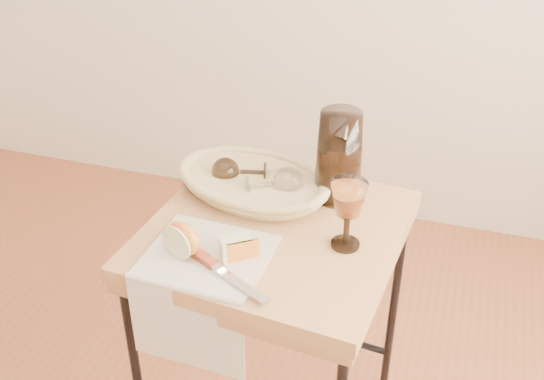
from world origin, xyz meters
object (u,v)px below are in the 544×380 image
(goblet_lying_b, at_px, (271,184))
(pitcher, at_px, (339,156))
(bread_basket, at_px, (253,184))
(table_knife, at_px, (222,270))
(apple_half, at_px, (183,238))
(goblet_lying_a, at_px, (242,172))
(side_table, at_px, (274,339))
(wine_goblet, at_px, (347,215))
(tea_towel, at_px, (207,256))

(goblet_lying_b, xyz_separation_m, pitcher, (0.16, 0.07, 0.07))
(bread_basket, relative_size, pitcher, 1.33)
(table_knife, bearing_deg, apple_half, -173.24)
(goblet_lying_b, bearing_deg, bread_basket, 128.93)
(goblet_lying_a, bearing_deg, apple_half, 70.84)
(side_table, relative_size, wine_goblet, 4.34)
(tea_towel, distance_m, wine_goblet, 0.33)
(apple_half, height_order, table_knife, apple_half)
(side_table, relative_size, goblet_lying_b, 5.84)
(pitcher, bearing_deg, wine_goblet, -51.87)
(goblet_lying_a, relative_size, pitcher, 0.43)
(side_table, height_order, table_knife, table_knife)
(side_table, relative_size, pitcher, 2.70)
(goblet_lying_b, distance_m, table_knife, 0.32)
(goblet_lying_a, distance_m, wine_goblet, 0.36)
(tea_towel, bearing_deg, bread_basket, 89.73)
(apple_half, bearing_deg, tea_towel, 32.14)
(wine_goblet, xyz_separation_m, apple_half, (-0.34, -0.15, -0.04))
(bread_basket, bearing_deg, wine_goblet, -16.77)
(tea_towel, bearing_deg, goblet_lying_a, 96.22)
(tea_towel, height_order, goblet_lying_a, goblet_lying_a)
(apple_half, bearing_deg, table_knife, -0.57)
(tea_towel, distance_m, goblet_lying_b, 0.28)
(goblet_lying_a, bearing_deg, bread_basket, 140.10)
(tea_towel, distance_m, table_knife, 0.08)
(bread_basket, bearing_deg, side_table, -41.03)
(goblet_lying_b, height_order, table_knife, goblet_lying_b)
(goblet_lying_a, relative_size, apple_half, 1.33)
(goblet_lying_b, relative_size, apple_half, 1.42)
(side_table, relative_size, goblet_lying_a, 6.24)
(goblet_lying_a, bearing_deg, wine_goblet, 138.42)
(tea_towel, xyz_separation_m, goblet_lying_b, (0.07, 0.26, 0.05))
(tea_towel, height_order, wine_goblet, wine_goblet)
(tea_towel, height_order, table_knife, table_knife)
(goblet_lying_b, relative_size, wine_goblet, 0.74)
(goblet_lying_a, xyz_separation_m, pitcher, (0.25, 0.04, 0.07))
(goblet_lying_b, bearing_deg, wine_goblet, -59.26)
(tea_towel, height_order, goblet_lying_b, goblet_lying_b)
(goblet_lying_b, bearing_deg, pitcher, -4.09)
(bread_basket, bearing_deg, pitcher, 25.33)
(apple_half, bearing_deg, bread_basket, 98.15)
(wine_goblet, bearing_deg, goblet_lying_a, 151.75)
(pitcher, bearing_deg, apple_half, -108.47)
(bread_basket, xyz_separation_m, pitcher, (0.21, 0.05, 0.09))
(side_table, height_order, bread_basket, bread_basket)
(table_knife, bearing_deg, wine_goblet, 66.02)
(goblet_lying_a, distance_m, apple_half, 0.31)
(tea_towel, relative_size, pitcher, 0.99)
(apple_half, distance_m, table_knife, 0.12)
(wine_goblet, relative_size, table_knife, 0.69)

